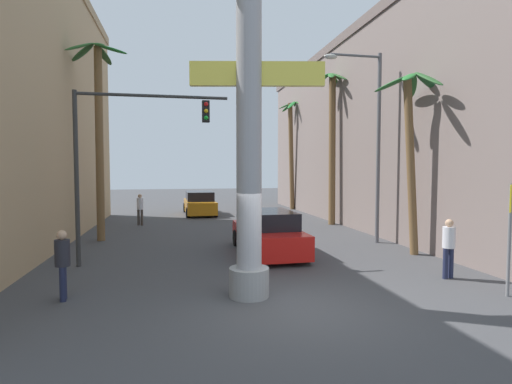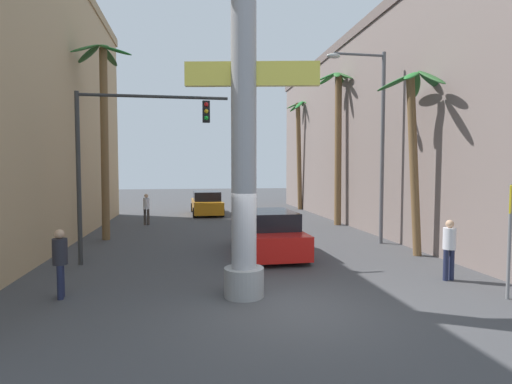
% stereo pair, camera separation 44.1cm
% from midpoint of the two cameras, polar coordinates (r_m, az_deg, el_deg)
% --- Properties ---
extents(ground_plane, '(90.29, 90.29, 0.00)m').
position_cam_midpoint_polar(ground_plane, '(18.68, -3.94, -6.19)').
color(ground_plane, '#424244').
extents(building_right, '(8.62, 28.13, 10.44)m').
position_cam_midpoint_polar(building_right, '(24.59, 20.66, 8.10)').
color(building_right, slate).
rests_on(building_right, ground).
extents(neon_sign_pole, '(3.53, 0.96, 10.66)m').
position_cam_midpoint_polar(neon_sign_pole, '(9.80, -2.32, 18.03)').
color(neon_sign_pole, '#9E9EA3').
rests_on(neon_sign_pole, ground).
extents(street_lamp, '(2.50, 0.28, 7.80)m').
position_cam_midpoint_polar(street_lamp, '(17.16, 15.36, 8.51)').
color(street_lamp, '#59595E').
rests_on(street_lamp, ground).
extents(crossing_sign, '(0.47, 0.47, 2.73)m').
position_cam_midpoint_polar(crossing_sign, '(11.21, 31.58, -3.79)').
color(crossing_sign, slate).
rests_on(crossing_sign, ground).
extents(traffic_light_mast, '(4.83, 0.32, 5.52)m').
position_cam_midpoint_polar(traffic_light_mast, '(13.52, -18.93, 6.64)').
color(traffic_light_mast, '#333333').
rests_on(traffic_light_mast, ground).
extents(car_lead, '(2.06, 4.67, 1.56)m').
position_cam_midpoint_polar(car_lead, '(14.59, 0.84, -5.92)').
color(car_lead, black).
rests_on(car_lead, ground).
extents(car_far, '(2.13, 4.84, 1.56)m').
position_cam_midpoint_polar(car_far, '(27.43, -8.53, -1.65)').
color(car_far, black).
rests_on(car_far, ground).
extents(palm_tree_far_right, '(2.53, 2.35, 8.19)m').
position_cam_midpoint_polar(palm_tree_far_right, '(30.46, 4.76, 6.95)').
color(palm_tree_far_right, brown).
rests_on(palm_tree_far_right, ground).
extents(palm_tree_near_right, '(2.47, 2.66, 6.48)m').
position_cam_midpoint_polar(palm_tree_near_right, '(15.20, 20.62, 7.48)').
color(palm_tree_near_right, brown).
rests_on(palm_tree_near_right, ground).
extents(palm_tree_mid_left, '(2.52, 2.57, 8.42)m').
position_cam_midpoint_polar(palm_tree_mid_left, '(18.56, -22.23, 9.33)').
color(palm_tree_mid_left, brown).
rests_on(palm_tree_mid_left, ground).
extents(palm_tree_mid_right, '(2.38, 2.25, 8.37)m').
position_cam_midpoint_polar(palm_tree_mid_right, '(22.58, 10.23, 8.01)').
color(palm_tree_mid_right, brown).
rests_on(palm_tree_mid_right, ground).
extents(pedestrian_far_left, '(0.45, 0.45, 1.72)m').
position_cam_midpoint_polar(pedestrian_far_left, '(22.78, -16.77, -2.07)').
color(pedestrian_far_left, '#3F3833').
rests_on(pedestrian_far_left, ground).
extents(pedestrian_curb_left, '(0.39, 0.39, 1.65)m').
position_cam_midpoint_polar(pedestrian_curb_left, '(10.54, -27.02, -8.62)').
color(pedestrian_curb_left, '#1E233F').
rests_on(pedestrian_curb_left, ground).
extents(pedestrian_by_sign, '(0.39, 0.39, 1.68)m').
position_cam_midpoint_polar(pedestrian_by_sign, '(12.38, 24.91, -6.74)').
color(pedestrian_by_sign, '#1E233F').
rests_on(pedestrian_by_sign, ground).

